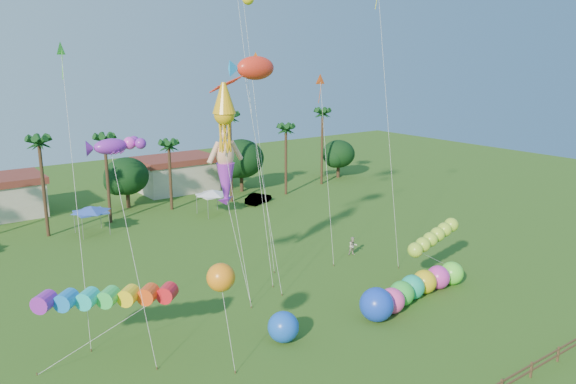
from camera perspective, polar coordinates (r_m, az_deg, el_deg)
ground at (r=36.41m, az=9.80°, el=-17.00°), size 160.00×160.00×0.00m
tree_line at (r=71.93m, az=-13.91°, el=1.89°), size 69.46×8.91×11.00m
buildings_row at (r=75.85m, az=-20.21°, el=0.28°), size 35.00×7.00×4.00m
tent_row at (r=62.13m, az=-19.22°, el=-1.76°), size 31.00×4.00×0.60m
car_b at (r=72.09m, az=-3.03°, el=-0.64°), size 4.32×2.82×1.35m
spectator_b at (r=53.81m, az=6.61°, el=-5.47°), size 1.04×0.91×1.79m
caterpillar_inflatable at (r=44.57m, az=12.31°, el=-9.68°), size 12.09×3.48×2.45m
blue_ball at (r=38.08m, az=-0.48°, el=-13.54°), size 2.08×2.08×2.08m
rainbow_tube at (r=37.06m, az=-15.17°, el=-10.64°), size 9.82×5.64×4.08m
green_worm at (r=47.08m, az=12.81°, el=-5.76°), size 9.22×2.46×3.81m
orange_ball_kite at (r=33.73m, az=-6.83°, el=-8.61°), size 1.87×2.25×6.58m
merman_kite at (r=43.76m, az=-6.35°, el=1.95°), size 2.79×4.50×12.51m
fish_kite at (r=44.83m, az=-3.31°, el=12.46°), size 5.03×5.15×18.56m
squid_kite at (r=41.73m, az=-6.48°, el=7.79°), size 2.26×4.20×16.70m
lobster_kite at (r=35.86m, az=-17.55°, el=4.42°), size 3.97×5.88×13.79m
delta_kite_red at (r=50.48m, az=3.32°, el=10.95°), size 1.27×3.19×16.94m
delta_kite_green at (r=38.79m, az=-22.00°, el=12.58°), size 1.41×4.36×19.35m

